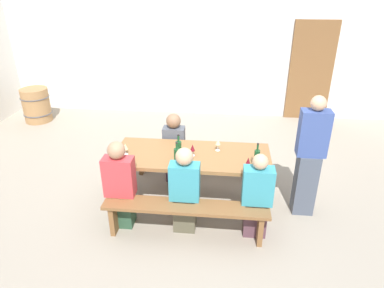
{
  "coord_description": "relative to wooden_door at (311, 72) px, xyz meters",
  "views": [
    {
      "loc": [
        0.42,
        -4.06,
        2.89
      ],
      "look_at": [
        0.0,
        0.0,
        0.9
      ],
      "focal_mm": 32.4,
      "sensor_mm": 36.0,
      "label": 1
    }
  ],
  "objects": [
    {
      "name": "ground_plane",
      "position": [
        -2.18,
        -3.45,
        -1.05
      ],
      "size": [
        24.0,
        24.0,
        0.0
      ],
      "primitive_type": "plane",
      "color": "gray"
    },
    {
      "name": "back_wall",
      "position": [
        -2.18,
        0.14,
        0.55
      ],
      "size": [
        14.0,
        0.2,
        3.2
      ],
      "primitive_type": "cube",
      "color": "silver",
      "rests_on": "ground"
    },
    {
      "name": "wooden_door",
      "position": [
        0.0,
        0.0,
        0.0
      ],
      "size": [
        0.9,
        0.06,
        2.1
      ],
      "primitive_type": "cube",
      "color": "brown",
      "rests_on": "ground"
    },
    {
      "name": "tasting_table",
      "position": [
        -2.18,
        -3.45,
        -0.37
      ],
      "size": [
        2.08,
        0.86,
        0.75
      ],
      "color": "olive",
      "rests_on": "ground"
    },
    {
      "name": "bench_near",
      "position": [
        -2.18,
        -4.18,
        -0.69
      ],
      "size": [
        1.98,
        0.3,
        0.45
      ],
      "color": "brown",
      "rests_on": "ground"
    },
    {
      "name": "bench_far",
      "position": [
        -2.18,
        -2.72,
        -0.69
      ],
      "size": [
        1.98,
        0.3,
        0.45
      ],
      "color": "brown",
      "rests_on": "ground"
    },
    {
      "name": "wine_bottle_0",
      "position": [
        -2.35,
        -3.53,
        -0.19
      ],
      "size": [
        0.08,
        0.08,
        0.31
      ],
      "color": "#194723",
      "rests_on": "tasting_table"
    },
    {
      "name": "wine_bottle_1",
      "position": [
        -2.34,
        -3.75,
        -0.18
      ],
      "size": [
        0.07,
        0.07,
        0.31
      ],
      "color": "#194723",
      "rests_on": "tasting_table"
    },
    {
      "name": "wine_bottle_2",
      "position": [
        -1.35,
        -3.72,
        -0.18
      ],
      "size": [
        0.07,
        0.07,
        0.33
      ],
      "color": "#194723",
      "rests_on": "tasting_table"
    },
    {
      "name": "wine_glass_0",
      "position": [
        -3.05,
        -3.55,
        -0.19
      ],
      "size": [
        0.07,
        0.07,
        0.16
      ],
      "color": "silver",
      "rests_on": "tasting_table"
    },
    {
      "name": "wine_glass_1",
      "position": [
        -2.17,
        -3.49,
        -0.19
      ],
      "size": [
        0.06,
        0.06,
        0.16
      ],
      "color": "silver",
      "rests_on": "tasting_table"
    },
    {
      "name": "wine_glass_2",
      "position": [
        -1.46,
        -3.79,
        -0.19
      ],
      "size": [
        0.06,
        0.06,
        0.17
      ],
      "color": "silver",
      "rests_on": "tasting_table"
    },
    {
      "name": "wine_glass_3",
      "position": [
        -1.84,
        -3.31,
        -0.18
      ],
      "size": [
        0.07,
        0.07,
        0.17
      ],
      "color": "silver",
      "rests_on": "tasting_table"
    },
    {
      "name": "seated_guest_near_0",
      "position": [
        -3.01,
        -4.03,
        -0.49
      ],
      "size": [
        0.37,
        0.24,
        1.16
      ],
      "rotation": [
        0.0,
        0.0,
        1.57
      ],
      "color": "#2A4B34",
      "rests_on": "ground"
    },
    {
      "name": "seated_guest_near_1",
      "position": [
        -2.21,
        -4.03,
        -0.51
      ],
      "size": [
        0.36,
        0.24,
        1.12
      ],
      "rotation": [
        0.0,
        0.0,
        1.57
      ],
      "color": "brown",
      "rests_on": "ground"
    },
    {
      "name": "seated_guest_near_2",
      "position": [
        -1.34,
        -4.03,
        -0.54
      ],
      "size": [
        0.36,
        0.24,
        1.09
      ],
      "rotation": [
        0.0,
        0.0,
        1.57
      ],
      "color": "#553640",
      "rests_on": "ground"
    },
    {
      "name": "seated_guest_far_0",
      "position": [
        -2.51,
        -2.87,
        -0.52
      ],
      "size": [
        0.32,
        0.24,
        1.09
      ],
      "rotation": [
        0.0,
        0.0,
        -1.57
      ],
      "color": "#543448",
      "rests_on": "ground"
    },
    {
      "name": "standing_host",
      "position": [
        -0.68,
        -3.52,
        -0.26
      ],
      "size": [
        0.36,
        0.24,
        1.63
      ],
      "rotation": [
        0.0,
        0.0,
        3.14
      ],
      "color": "#474F5E",
      "rests_on": "ground"
    },
    {
      "name": "wine_barrel",
      "position": [
        -5.85,
        -0.79,
        -0.69
      ],
      "size": [
        0.6,
        0.6,
        0.73
      ],
      "color": "#9E7247",
      "rests_on": "ground"
    }
  ]
}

